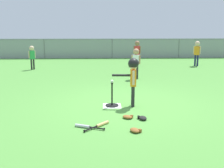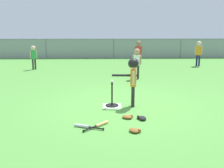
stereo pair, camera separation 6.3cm
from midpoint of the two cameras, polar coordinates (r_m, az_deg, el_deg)
The scene contains 15 objects.
ground_plane at distance 6.78m, azimuth 2.67°, elevation -4.36°, with size 60.00×60.00×0.00m, color #51933D.
home_plate at distance 6.68m, azimuth -0.27°, elevation -4.58°, with size 0.44×0.44×0.01m, color white.
batting_tee at distance 6.66m, azimuth -0.27°, elevation -3.91°, with size 0.32×0.32×0.58m.
baseball_on_tee at distance 6.53m, azimuth -0.28°, elevation 0.56°, with size 0.07×0.07×0.07m, color white.
batter_child at distance 6.49m, azimuth 4.15°, elevation 2.49°, with size 0.64×0.34×1.18m.
fielder_near_left at distance 13.20m, azimuth 5.16°, elevation 7.18°, with size 0.35×0.24×1.20m.
fielder_deep_right at distance 12.52m, azimuth -16.59°, elevation 6.00°, with size 0.28×0.21×1.05m.
fielder_deep_center at distance 13.68m, azimuth 17.30°, elevation 6.83°, with size 0.31×0.25×1.19m.
fielder_near_right at distance 9.89m, azimuth 4.86°, elevation 5.15°, with size 0.32×0.22×1.12m.
spare_bat_silver at distance 5.32m, azimuth -5.92°, elevation -8.86°, with size 0.59×0.28×0.06m.
spare_bat_wood at distance 5.38m, azimuth -2.88°, elevation -8.57°, with size 0.49×0.52×0.06m.
glove_by_plate at distance 5.77m, azimuth 6.13°, elevation -7.11°, with size 0.20×0.24×0.07m.
glove_near_bats at distance 5.81m, azimuth 3.00°, elevation -6.91°, with size 0.27×0.25×0.07m.
glove_tossed_aside at distance 5.11m, azimuth 4.52°, elevation -9.66°, with size 0.24×0.27×0.07m.
outfield_fence at distance 16.22m, azimuth -0.08°, elevation 7.62°, with size 16.06×0.06×1.15m.
Camera 1 is at (-0.57, -6.47, 1.95)m, focal length 43.53 mm.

